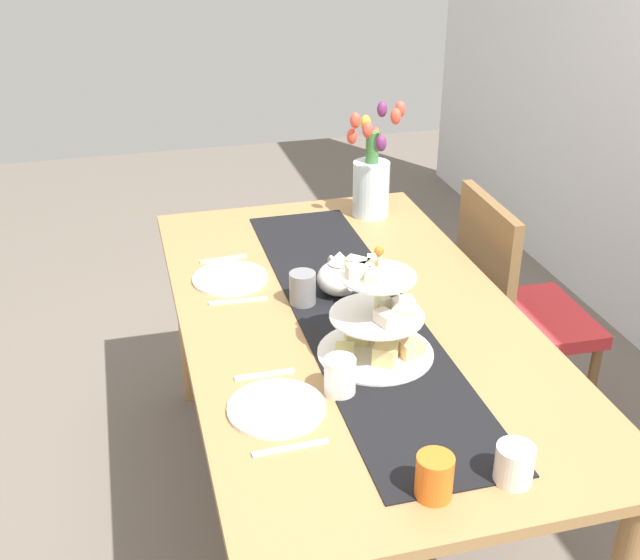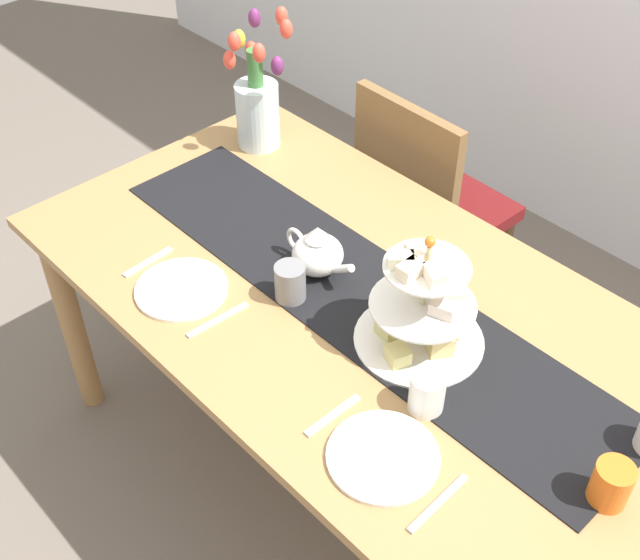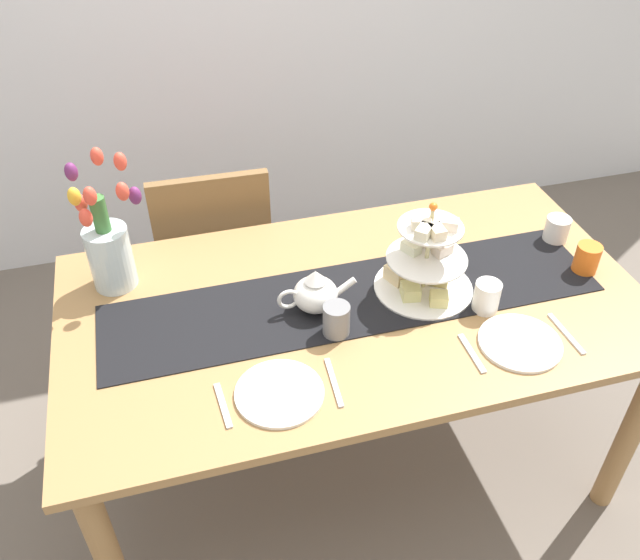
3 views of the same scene
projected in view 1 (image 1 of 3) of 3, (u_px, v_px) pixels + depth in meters
ground_plane at (347, 518)px, 2.59m from camera, size 8.00×8.00×0.00m
dining_table at (350, 345)px, 2.29m from camera, size 1.74×0.94×0.76m
chair_left at (511, 306)px, 2.81m from camera, size 0.43×0.43×0.91m
table_runner at (355, 313)px, 2.24m from camera, size 1.50×0.33×0.00m
tiered_cake_stand at (379, 323)px, 2.01m from camera, size 0.30×0.30×0.30m
teapot at (339, 276)px, 2.32m from camera, size 0.24×0.13×0.14m
tulip_vase at (372, 177)px, 2.82m from camera, size 0.20×0.19×0.42m
cream_jug at (514, 464)px, 1.61m from camera, size 0.08×0.08×0.08m
dinner_plate_left at (230, 278)px, 2.43m from camera, size 0.23×0.23×0.01m
fork_left at (223, 259)px, 2.55m from camera, size 0.03×0.15×0.01m
knife_left at (238, 301)px, 2.30m from camera, size 0.02×0.17×0.01m
dinner_plate_right at (277, 408)px, 1.84m from camera, size 0.23×0.23×0.01m
fork_right at (264, 375)px, 1.97m from camera, size 0.02×0.15×0.01m
knife_right at (291, 448)px, 1.72m from camera, size 0.02×0.17×0.01m
mug_grey at (303, 288)px, 2.27m from camera, size 0.08×0.08×0.09m
mug_white_text at (340, 376)px, 1.88m from camera, size 0.08×0.08×0.09m
mug_orange at (434, 477)px, 1.57m from camera, size 0.08×0.08×0.09m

